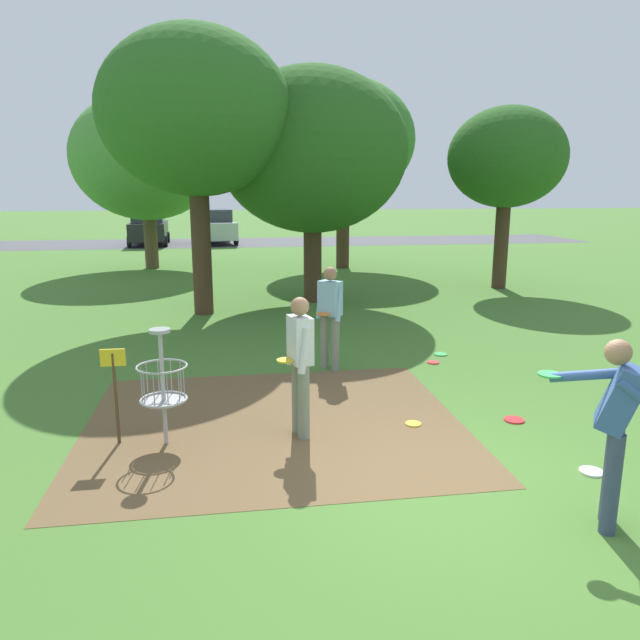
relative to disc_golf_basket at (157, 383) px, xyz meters
The scene contains 19 objects.
ground_plane 3.45m from the disc_golf_basket, 26.38° to the right, with size 160.00×160.00×0.00m, color #47752D.
dirt_tee_pad 1.61m from the disc_golf_basket, 16.71° to the left, with size 4.74×4.16×0.01m, color brown.
disc_golf_basket is the anchor object (origin of this frame).
player_foreground_watching 1.67m from the disc_golf_basket, ahead, with size 0.43×0.49×1.71m.
player_throwing 4.75m from the disc_golf_basket, 30.24° to the right, with size 0.79×0.97×1.71m.
player_waiting_left 3.59m from the disc_golf_basket, 46.74° to the left, with size 0.45×0.45×1.71m.
frisbee_near_basket 3.20m from the disc_golf_basket, ahead, with size 0.20×0.20×0.02m, color gold.
frisbee_by_tee 5.11m from the disc_golf_basket, 32.12° to the left, with size 0.21×0.21×0.02m, color red.
frisbee_mid_grass 4.86m from the disc_golf_basket, 17.42° to the right, with size 0.25×0.25×0.02m, color white.
frisbee_far_left 5.62m from the disc_golf_basket, 34.57° to the left, with size 0.24×0.24×0.02m, color green.
frisbee_far_right 4.51m from the disc_golf_basket, ahead, with size 0.26×0.26×0.02m, color red.
tree_near_left 9.73m from the disc_golf_basket, 70.80° to the left, with size 4.83×4.83×5.92m.
tree_near_right 16.72m from the disc_golf_basket, 97.08° to the left, with size 5.31×5.31×6.31m.
tree_mid_left 16.58m from the disc_golf_basket, 71.54° to the left, with size 5.17×5.17×6.85m.
tree_mid_center 8.43m from the disc_golf_basket, 88.31° to the left, with size 4.35×4.35×6.45m.
tree_mid_right 13.70m from the disc_golf_basket, 48.30° to the left, with size 3.38×3.38×5.26m.
parking_lot_strip 27.00m from the disc_golf_basket, 83.59° to the left, with size 36.00×6.00×0.01m, color #4C4C51.
parked_car_leftmost 26.23m from the disc_golf_basket, 97.27° to the left, with size 2.13×4.28×1.84m.
parked_car_center_left 26.24m from the disc_golf_basket, 89.68° to the left, with size 2.46×4.43×1.84m.
Camera 1 is at (-2.14, -5.21, 2.94)m, focal length 33.27 mm.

